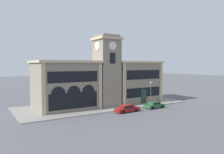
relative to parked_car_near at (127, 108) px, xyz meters
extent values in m
plane|color=#56565B|center=(0.03, 1.57, -0.73)|extent=(300.00, 300.00, 0.00)
cube|color=gray|center=(0.03, 8.84, -0.65)|extent=(37.27, 14.52, 0.15)
cube|color=gray|center=(0.03, 7.40, 6.43)|extent=(4.60, 4.60, 14.30)
cube|color=tan|center=(0.03, 7.40, 13.80)|extent=(5.30, 5.30, 0.45)
cube|color=gray|center=(0.03, 7.40, 14.33)|extent=(4.23, 4.23, 0.60)
cylinder|color=#4C4C51|center=(0.03, 7.40, 15.23)|extent=(0.10, 0.10, 1.20)
cylinder|color=silver|center=(0.03, 5.05, 12.20)|extent=(1.75, 0.10, 1.75)
cylinder|color=black|center=(0.03, 4.98, 12.20)|extent=(0.14, 0.04, 0.14)
cylinder|color=silver|center=(-2.32, 7.40, 12.20)|extent=(0.10, 1.75, 1.75)
cylinder|color=black|center=(-2.39, 7.40, 12.20)|extent=(0.04, 0.14, 0.14)
cube|color=black|center=(0.03, 5.06, 9.63)|extent=(1.29, 0.10, 2.20)
cube|color=gray|center=(-8.59, 9.60, 3.96)|extent=(12.03, 9.00, 9.37)
cube|color=tan|center=(-8.59, 9.60, 8.87)|extent=(12.73, 9.70, 0.45)
cube|color=tan|center=(-14.26, 5.04, 3.96)|extent=(0.70, 0.16, 9.37)
cube|color=tan|center=(-2.92, 5.04, 3.96)|extent=(0.70, 0.16, 9.37)
cube|color=black|center=(-8.59, 5.06, 6.02)|extent=(9.87, 0.10, 2.06)
cube|color=black|center=(-8.59, 5.06, 1.52)|extent=(9.63, 0.10, 3.00)
cylinder|color=black|center=(-11.60, 5.05, 3.02)|extent=(2.65, 0.06, 2.65)
cylinder|color=black|center=(-8.59, 5.05, 3.02)|extent=(2.65, 0.06, 2.65)
cylinder|color=black|center=(-5.58, 5.05, 3.02)|extent=(2.65, 0.06, 2.65)
cube|color=gray|center=(8.50, 9.60, 3.96)|extent=(11.74, 9.00, 9.36)
cube|color=tan|center=(8.50, 9.60, 8.86)|extent=(12.44, 9.70, 0.45)
cube|color=tan|center=(2.98, 5.04, 3.96)|extent=(0.70, 0.16, 9.36)
cube|color=tan|center=(14.02, 5.04, 3.96)|extent=(0.70, 0.16, 9.36)
cube|color=black|center=(8.50, 5.06, 6.02)|extent=(9.63, 0.10, 2.06)
cube|color=#1E3823|center=(8.50, 5.05, 0.96)|extent=(1.50, 0.12, 3.37)
cube|color=black|center=(8.50, 5.06, 1.97)|extent=(9.63, 0.10, 2.10)
cube|color=maroon|center=(0.07, 0.00, -0.22)|extent=(4.88, 1.81, 0.64)
cube|color=maroon|center=(-0.12, 0.00, 0.38)|extent=(2.35, 1.61, 0.57)
cube|color=black|center=(-0.12, 0.00, 0.38)|extent=(2.26, 1.65, 0.42)
cylinder|color=black|center=(1.57, 0.79, -0.40)|extent=(0.66, 0.23, 0.66)
cylinder|color=black|center=(1.59, -0.76, -0.40)|extent=(0.66, 0.23, 0.66)
cylinder|color=black|center=(-1.44, 0.76, -0.40)|extent=(0.66, 0.23, 0.66)
cylinder|color=black|center=(-1.42, -0.79, -0.40)|extent=(0.66, 0.23, 0.66)
cube|color=#285633|center=(7.09, 0.00, -0.21)|extent=(4.21, 1.87, 0.65)
cube|color=#285633|center=(6.92, 0.00, 0.35)|extent=(2.03, 1.67, 0.48)
cube|color=black|center=(6.92, 0.00, 0.35)|extent=(1.95, 1.70, 0.36)
cylinder|color=black|center=(8.38, 0.82, -0.38)|extent=(0.69, 0.23, 0.69)
cylinder|color=black|center=(8.40, -0.79, -0.38)|extent=(0.69, 0.23, 0.69)
cylinder|color=black|center=(5.78, 0.79, -0.38)|extent=(0.69, 0.23, 0.69)
cylinder|color=black|center=(5.80, -0.82, -0.38)|extent=(0.69, 0.23, 0.69)
cylinder|color=#4C4C51|center=(7.79, 1.94, 1.82)|extent=(0.12, 0.12, 4.80)
sphere|color=silver|center=(7.79, 1.94, 4.40)|extent=(0.36, 0.36, 0.36)
cylinder|color=black|center=(10.11, 2.08, -0.13)|extent=(0.18, 0.18, 0.90)
sphere|color=black|center=(10.11, 2.08, 0.41)|extent=(0.16, 0.16, 0.16)
camera|label=1|loc=(-24.39, -33.06, 8.25)|focal=35.00mm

